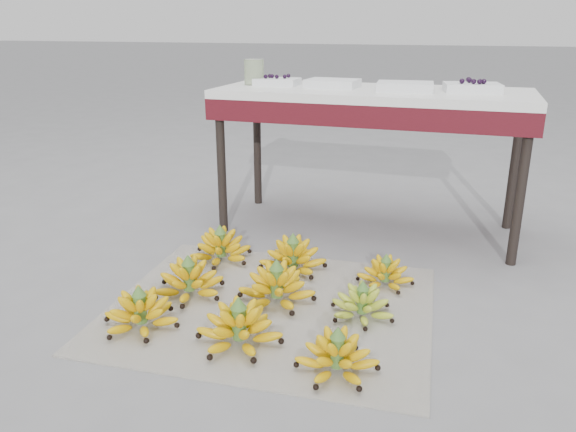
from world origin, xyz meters
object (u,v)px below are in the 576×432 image
(bunch_front_center, at_px, (239,328))
(bunch_front_right, at_px, (337,356))
(tray_right, at_px, (405,86))
(glass_jar, at_px, (254,72))
(newspaper_mat, at_px, (271,307))
(bunch_back_right, at_px, (385,274))
(tray_far_left, at_px, (277,81))
(vendor_table, at_px, (372,106))
(bunch_back_left, at_px, (221,248))
(tray_far_right, at_px, (472,87))
(bunch_mid_right, at_px, (362,304))
(bunch_front_left, at_px, (141,313))
(bunch_mid_left, at_px, (189,281))
(bunch_mid_center, at_px, (277,287))
(tray_left, at_px, (333,83))
(bunch_back_center, at_px, (293,258))

(bunch_front_center, distance_m, bunch_front_right, 0.37)
(tray_right, distance_m, glass_jar, 0.82)
(bunch_front_right, height_order, tray_right, tray_right)
(bunch_front_right, relative_size, tray_right, 1.06)
(newspaper_mat, distance_m, bunch_front_center, 0.30)
(bunch_back_right, distance_m, tray_far_left, 1.25)
(newspaper_mat, relative_size, vendor_table, 0.79)
(bunch_back_left, xyz_separation_m, tray_far_right, (1.06, 0.68, 0.71))
(bunch_back_left, bearing_deg, bunch_back_right, -21.13)
(bunch_back_right, xyz_separation_m, glass_jar, (-0.86, 0.70, 0.77))
(bunch_mid_right, xyz_separation_m, tray_right, (-0.00, 0.95, 0.72))
(bunch_mid_right, bearing_deg, bunch_front_right, -70.85)
(tray_right, distance_m, tray_far_right, 0.32)
(bunch_front_left, xyz_separation_m, bunch_mid_left, (0.05, 0.29, 0.00))
(bunch_front_center, distance_m, vendor_table, 1.46)
(bunch_front_center, xyz_separation_m, bunch_back_right, (0.41, 0.63, -0.01))
(bunch_front_right, height_order, tray_far_left, tray_far_left)
(bunch_front_right, relative_size, bunch_mid_right, 0.95)
(bunch_mid_right, bearing_deg, vendor_table, 119.96)
(bunch_front_right, relative_size, vendor_table, 0.19)
(bunch_front_right, distance_m, tray_right, 1.51)
(newspaper_mat, relative_size, bunch_back_right, 4.89)
(bunch_front_left, distance_m, tray_far_left, 1.53)
(bunch_back_left, height_order, tray_far_left, tray_far_left)
(bunch_mid_right, height_order, bunch_back_left, bunch_back_left)
(newspaper_mat, relative_size, bunch_mid_left, 3.44)
(bunch_mid_left, bearing_deg, tray_far_left, 72.64)
(bunch_mid_right, bearing_deg, glass_jar, 149.53)
(tray_right, bearing_deg, tray_far_right, 10.79)
(tray_far_right, bearing_deg, bunch_mid_center, -123.75)
(bunch_mid_right, bearing_deg, bunch_mid_left, -156.78)
(bunch_back_right, bearing_deg, bunch_mid_left, -160.03)
(bunch_back_right, xyz_separation_m, tray_left, (-0.42, 0.69, 0.72))
(bunch_front_left, height_order, bunch_back_center, bunch_back_center)
(newspaper_mat, xyz_separation_m, bunch_front_left, (-0.40, -0.30, 0.06))
(tray_far_right, bearing_deg, bunch_front_center, -117.13)
(newspaper_mat, distance_m, bunch_front_left, 0.51)
(bunch_back_center, xyz_separation_m, tray_left, (0.00, 0.67, 0.71))
(bunch_mid_center, height_order, tray_far_right, tray_far_right)
(glass_jar, bearing_deg, bunch_front_right, -59.63)
(tray_far_right, bearing_deg, bunch_back_center, -135.41)
(bunch_back_center, height_order, tray_left, tray_left)
(tray_far_right, bearing_deg, glass_jar, -179.60)
(newspaper_mat, height_order, bunch_mid_left, bunch_mid_left)
(bunch_back_left, bearing_deg, bunch_mid_right, -43.53)
(bunch_mid_center, distance_m, vendor_table, 1.16)
(tray_left, bearing_deg, tray_right, -7.09)
(vendor_table, bearing_deg, tray_far_right, 2.90)
(bunch_mid_center, bearing_deg, bunch_front_right, -44.16)
(bunch_mid_center, relative_size, tray_far_right, 1.15)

